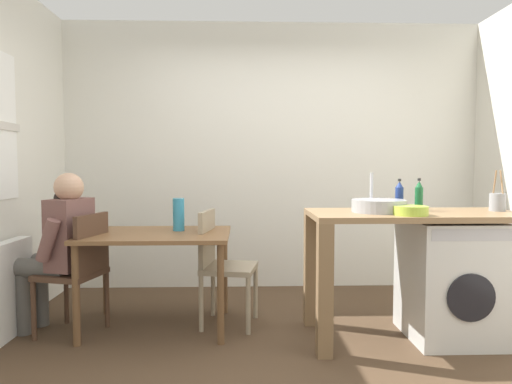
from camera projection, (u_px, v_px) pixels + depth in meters
The scene contains 16 objects.
ground_plane at pixel (290, 358), 2.84m from camera, with size 5.46×5.46×0.00m, color #4C3826.
wall_back at pixel (272, 156), 4.50m from camera, with size 4.60×0.10×2.70m, color silver.
dining_table at pixel (157, 245), 3.33m from camera, with size 1.10×0.76×0.74m.
chair_person_seat at pixel (80, 267), 3.21m from camera, with size 0.49×0.49×0.90m.
chair_opposite at pixel (220, 260), 3.42m from camera, with size 0.47×0.47×0.90m.
seated_person at pixel (60, 244), 3.23m from camera, with size 0.55×0.54×1.20m.
kitchen_counter at pixel (385, 234), 3.12m from camera, with size 1.50×0.68×0.92m.
washing_machine at pixel (449, 279), 3.15m from camera, with size 0.60×0.61×0.86m.
sink_basin at pixel (379, 206), 3.11m from camera, with size 0.38×0.38×0.09m, color #9EA0A5.
tap at pixel (371, 191), 3.28m from camera, with size 0.02×0.02×0.28m, color #B2B2B7.
bottle_tall_green at pixel (399, 196), 3.30m from camera, with size 0.06×0.06×0.23m.
bottle_squat_brown at pixel (419, 196), 3.21m from camera, with size 0.06×0.06×0.24m.
mixing_bowl at pixel (411, 210), 2.91m from camera, with size 0.23×0.23×0.06m.
utensil_crock at pixel (497, 202), 3.18m from camera, with size 0.11×0.11×0.30m.
vase at pixel (179, 214), 3.43m from camera, with size 0.09×0.09×0.26m, color teal.
scissors at pixel (413, 213), 3.01m from camera, with size 0.15×0.06×0.01m.
Camera 1 is at (-0.31, -2.76, 1.24)m, focal length 30.56 mm.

